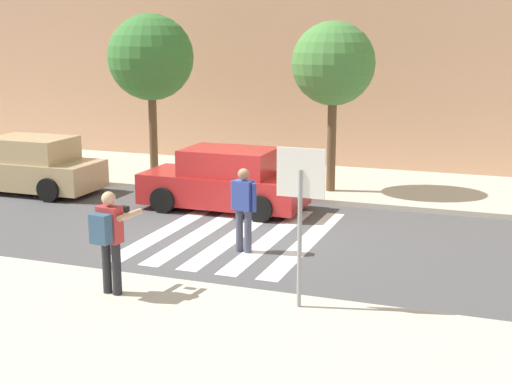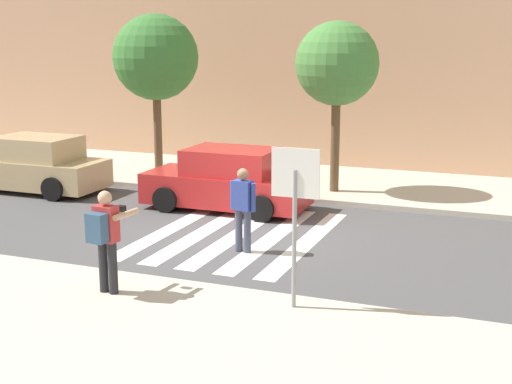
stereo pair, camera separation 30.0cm
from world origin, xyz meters
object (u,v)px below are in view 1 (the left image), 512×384
(photographer_with_backpack, at_px, (109,234))
(parked_car_tan, at_px, (30,166))
(stop_sign, at_px, (301,193))
(pedestrian_crossing, at_px, (244,205))
(street_tree_center, at_px, (333,65))
(street_tree_west, at_px, (151,58))
(parked_car_red, at_px, (225,181))

(photographer_with_backpack, xyz_separation_m, parked_car_tan, (-6.59, 6.53, -0.44))
(stop_sign, relative_size, photographer_with_backpack, 1.46)
(photographer_with_backpack, relative_size, pedestrian_crossing, 1.00)
(parked_car_tan, bearing_deg, street_tree_center, 16.88)
(pedestrian_crossing, bearing_deg, parked_car_tan, 157.22)
(photographer_with_backpack, bearing_deg, stop_sign, 10.06)
(stop_sign, xyz_separation_m, street_tree_west, (-6.98, 8.30, 1.68))
(parked_car_tan, height_order, street_tree_west, street_tree_west)
(parked_car_red, distance_m, street_tree_center, 4.27)
(parked_car_tan, height_order, parked_car_red, same)
(pedestrian_crossing, bearing_deg, photographer_with_backpack, -107.49)
(photographer_with_backpack, distance_m, parked_car_red, 6.58)
(pedestrian_crossing, distance_m, street_tree_center, 6.20)
(photographer_with_backpack, height_order, parked_car_red, photographer_with_backpack)
(stop_sign, bearing_deg, parked_car_tan, 148.15)
(photographer_with_backpack, height_order, parked_car_tan, photographer_with_backpack)
(parked_car_tan, relative_size, street_tree_center, 0.90)
(street_tree_center, bearing_deg, parked_car_red, -130.86)
(street_tree_west, height_order, street_tree_center, street_tree_west)
(photographer_with_backpack, xyz_separation_m, street_tree_center, (1.42, 8.96, 2.37))
(stop_sign, xyz_separation_m, parked_car_tan, (-9.64, 5.99, -1.25))
(parked_car_red, bearing_deg, parked_car_tan, -180.00)
(parked_car_red, bearing_deg, street_tree_west, 144.55)
(parked_car_tan, distance_m, street_tree_center, 8.82)
(parked_car_red, bearing_deg, photographer_with_backpack, -84.02)
(stop_sign, distance_m, photographer_with_backpack, 3.21)
(parked_car_red, height_order, street_tree_west, street_tree_west)
(pedestrian_crossing, distance_m, street_tree_west, 7.89)
(street_tree_west, bearing_deg, pedestrian_crossing, -47.95)
(pedestrian_crossing, relative_size, parked_car_tan, 0.42)
(photographer_with_backpack, bearing_deg, street_tree_center, 81.02)
(stop_sign, bearing_deg, pedestrian_crossing, 125.82)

